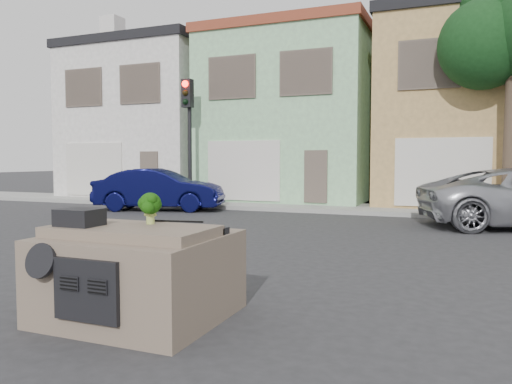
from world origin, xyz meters
The scene contains 11 objects.
ground_plane centered at (0.00, 0.00, 0.00)m, with size 120.00×120.00×0.00m, color #303033.
sidewalk centered at (0.00, 10.50, 0.07)m, with size 40.00×3.00×0.15m, color gray.
townhouse_white centered at (-11.00, 14.50, 3.77)m, with size 7.20×8.20×7.55m, color silver.
townhouse_mint centered at (-3.50, 14.50, 3.77)m, with size 7.20×8.20×7.55m, color #97CE98.
townhouse_tan centered at (4.00, 14.50, 3.77)m, with size 7.20×8.20×7.55m, color tan.
navy_sedan centered at (-6.85, 7.90, 0.00)m, with size 1.65×4.72×1.55m, color #080A36.
traffic_signal centered at (-6.50, 9.50, 2.55)m, with size 0.40×0.40×5.10m, color black.
car_dashboard centered at (0.00, -3.00, 0.56)m, with size 2.00×1.80×1.12m, color #716050.
instrument_hump centered at (-0.58, -3.35, 1.22)m, with size 0.48×0.38×0.20m, color black.
wiper_arm centered at (0.28, -2.62, 1.13)m, with size 0.70×0.03×0.02m, color black.
broccoli centered at (0.09, -2.90, 1.31)m, with size 0.32×0.32×0.39m, color #113808.
Camera 1 is at (3.51, -7.93, 1.89)m, focal length 35.00 mm.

